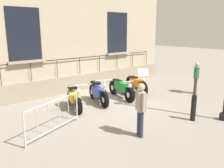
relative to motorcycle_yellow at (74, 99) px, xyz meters
The scene contains 10 objects.
ground_plane 1.84m from the motorcycle_yellow, 91.94° to the left, with size 60.00×60.00×0.00m, color gray.
building_facade 5.10m from the motorcycle_yellow, 146.74° to the left, with size 0.82×12.17×8.96m.
motorcycle_yellow is the anchor object (origin of this frame).
motorcycle_blue 1.21m from the motorcycle_yellow, 90.29° to the left, with size 1.99×0.89×1.14m.
motorcycle_green 2.48m from the motorcycle_yellow, 88.12° to the left, with size 2.14×0.74×0.93m.
motorcycle_orange 3.68m from the motorcycle_yellow, 91.64° to the left, with size 2.00×0.91×1.33m.
crowd_barrier 2.24m from the motorcycle_yellow, 47.68° to the right, with size 0.86×2.19×1.05m.
bollard 4.52m from the motorcycle_yellow, 33.98° to the left, with size 0.18×0.18×0.97m.
pedestrian_standing 3.42m from the motorcycle_yellow, ahead, with size 0.47×0.37×1.63m.
pedestrian_walking 6.13m from the motorcycle_yellow, 72.02° to the left, with size 0.39×0.45×1.57m.
Camera 1 is at (7.89, -6.51, 3.16)m, focal length 37.80 mm.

